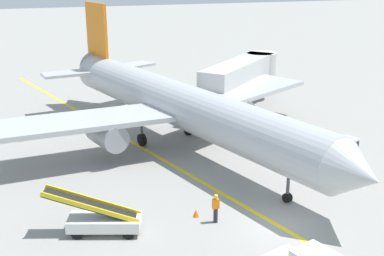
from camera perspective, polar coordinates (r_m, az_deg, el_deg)
name	(u,v)px	position (r m, az deg, el deg)	size (l,w,h in m)	color
ground_plane	(280,227)	(28.04, 9.95, -11.01)	(300.00, 300.00, 0.00)	gray
taxi_line_yellow	(220,192)	(31.47, 3.24, -7.33)	(0.30, 80.00, 0.01)	yellow
airliner	(175,103)	(38.30, -1.90, 2.84)	(27.76, 34.63, 10.10)	#B2B5BA
jet_bridge	(244,73)	(48.82, 5.96, 6.27)	(11.05, 10.53, 4.85)	beige
baggage_tug_near_wing	(343,153)	(36.73, 16.84, -2.73)	(2.09, 2.71, 2.10)	silver
belt_loader_forward_hold	(102,219)	(27.16, -10.18, -10.17)	(5.15, 2.75, 2.59)	silver
ground_crew_marshaller	(216,207)	(27.69, 2.71, -8.99)	(0.36, 0.24, 1.70)	#26262D
safety_cone_nose_left	(196,213)	(28.55, 0.46, -9.64)	(0.36, 0.36, 0.44)	orange
safety_cone_nose_right	(20,139)	(42.36, -18.97, -1.18)	(0.36, 0.36, 0.44)	orange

